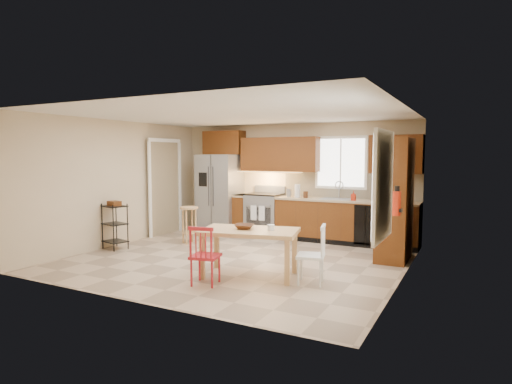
{
  "coord_description": "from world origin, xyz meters",
  "views": [
    {
      "loc": [
        3.68,
        -6.37,
        1.82
      ],
      "look_at": [
        0.16,
        0.4,
        1.15
      ],
      "focal_mm": 30.0,
      "sensor_mm": 36.0,
      "label": 1
    }
  ],
  "objects_px": {
    "dining_table": "(249,253)",
    "table_bowl": "(244,229)",
    "pantry": "(395,200)",
    "table_jar": "(271,229)",
    "chair_red": "(205,255)",
    "refrigerator": "(220,193)",
    "fire_extinguisher": "(397,203)",
    "utility_cart": "(115,226)",
    "bar_stool": "(189,225)",
    "soap_bottle": "(354,196)",
    "chair_white": "(311,255)",
    "range_stove": "(265,215)"
  },
  "relations": [
    {
      "from": "dining_table",
      "to": "table_bowl",
      "type": "height_order",
      "value": "table_bowl"
    },
    {
      "from": "pantry",
      "to": "table_jar",
      "type": "distance_m",
      "value": 2.44
    },
    {
      "from": "dining_table",
      "to": "chair_red",
      "type": "relative_size",
      "value": 1.7
    },
    {
      "from": "refrigerator",
      "to": "fire_extinguisher",
      "type": "bearing_deg",
      "value": -24.52
    },
    {
      "from": "pantry",
      "to": "table_jar",
      "type": "xyz_separation_m",
      "value": [
        -1.43,
        -1.95,
        -0.32
      ]
    },
    {
      "from": "pantry",
      "to": "table_jar",
      "type": "height_order",
      "value": "pantry"
    },
    {
      "from": "refrigerator",
      "to": "utility_cart",
      "type": "relative_size",
      "value": 2.07
    },
    {
      "from": "chair_red",
      "to": "table_jar",
      "type": "distance_m",
      "value": 1.04
    },
    {
      "from": "table_jar",
      "to": "utility_cart",
      "type": "bearing_deg",
      "value": 174.28
    },
    {
      "from": "table_jar",
      "to": "bar_stool",
      "type": "xyz_separation_m",
      "value": [
        -2.53,
        1.43,
        -0.35
      ]
    },
    {
      "from": "chair_red",
      "to": "table_jar",
      "type": "bearing_deg",
      "value": 34.92
    },
    {
      "from": "fire_extinguisher",
      "to": "chair_red",
      "type": "bearing_deg",
      "value": -144.51
    },
    {
      "from": "pantry",
      "to": "table_bowl",
      "type": "bearing_deg",
      "value": -131.98
    },
    {
      "from": "refrigerator",
      "to": "pantry",
      "type": "relative_size",
      "value": 0.87
    },
    {
      "from": "soap_bottle",
      "to": "table_bowl",
      "type": "distance_m",
      "value": 3.08
    },
    {
      "from": "dining_table",
      "to": "utility_cart",
      "type": "xyz_separation_m",
      "value": [
        -3.19,
        0.44,
        0.09
      ]
    },
    {
      "from": "fire_extinguisher",
      "to": "chair_white",
      "type": "xyz_separation_m",
      "value": [
        -0.99,
        -0.93,
        -0.68
      ]
    },
    {
      "from": "refrigerator",
      "to": "utility_cart",
      "type": "bearing_deg",
      "value": -107.61
    },
    {
      "from": "chair_white",
      "to": "table_bowl",
      "type": "distance_m",
      "value": 1.08
    },
    {
      "from": "table_jar",
      "to": "utility_cart",
      "type": "distance_m",
      "value": 3.53
    },
    {
      "from": "refrigerator",
      "to": "chair_red",
      "type": "relative_size",
      "value": 2.18
    },
    {
      "from": "refrigerator",
      "to": "dining_table",
      "type": "height_order",
      "value": "refrigerator"
    },
    {
      "from": "refrigerator",
      "to": "utility_cart",
      "type": "distance_m",
      "value": 2.69
    },
    {
      "from": "pantry",
      "to": "utility_cart",
      "type": "distance_m",
      "value": 5.22
    },
    {
      "from": "dining_table",
      "to": "range_stove",
      "type": "bearing_deg",
      "value": 99.03
    },
    {
      "from": "range_stove",
      "to": "pantry",
      "type": "distance_m",
      "value": 3.19
    },
    {
      "from": "chair_red",
      "to": "chair_white",
      "type": "height_order",
      "value": "same"
    },
    {
      "from": "soap_bottle",
      "to": "dining_table",
      "type": "bearing_deg",
      "value": -105.1
    },
    {
      "from": "refrigerator",
      "to": "range_stove",
      "type": "relative_size",
      "value": 1.98
    },
    {
      "from": "chair_white",
      "to": "bar_stool",
      "type": "bearing_deg",
      "value": 51.89
    },
    {
      "from": "table_jar",
      "to": "bar_stool",
      "type": "height_order",
      "value": "table_jar"
    },
    {
      "from": "chair_red",
      "to": "refrigerator",
      "type": "bearing_deg",
      "value": 106.19
    },
    {
      "from": "refrigerator",
      "to": "chair_red",
      "type": "xyz_separation_m",
      "value": [
        2.04,
        -3.61,
        -0.49
      ]
    },
    {
      "from": "chair_red",
      "to": "table_bowl",
      "type": "xyz_separation_m",
      "value": [
        0.26,
        0.65,
        0.28
      ]
    },
    {
      "from": "table_bowl",
      "to": "utility_cart",
      "type": "relative_size",
      "value": 0.33
    },
    {
      "from": "soap_bottle",
      "to": "bar_stool",
      "type": "xyz_separation_m",
      "value": [
        -3.01,
        -1.42,
        -0.62
      ]
    },
    {
      "from": "soap_bottle",
      "to": "refrigerator",
      "type": "bearing_deg",
      "value": 179.55
    },
    {
      "from": "table_jar",
      "to": "refrigerator",
      "type": "bearing_deg",
      "value": 133.24
    },
    {
      "from": "chair_red",
      "to": "dining_table",
      "type": "bearing_deg",
      "value": 48.43
    },
    {
      "from": "chair_white",
      "to": "table_bowl",
      "type": "bearing_deg",
      "value": 79.48
    },
    {
      "from": "pantry",
      "to": "bar_stool",
      "type": "distance_m",
      "value": 4.05
    },
    {
      "from": "dining_table",
      "to": "chair_white",
      "type": "distance_m",
      "value": 0.95
    },
    {
      "from": "range_stove",
      "to": "bar_stool",
      "type": "height_order",
      "value": "range_stove"
    },
    {
      "from": "fire_extinguisher",
      "to": "chair_red",
      "type": "relative_size",
      "value": 0.43
    },
    {
      "from": "fire_extinguisher",
      "to": "utility_cart",
      "type": "xyz_separation_m",
      "value": [
        -5.13,
        -0.54,
        -0.66
      ]
    },
    {
      "from": "table_bowl",
      "to": "table_jar",
      "type": "relative_size",
      "value": 2.61
    },
    {
      "from": "dining_table",
      "to": "bar_stool",
      "type": "distance_m",
      "value": 2.69
    },
    {
      "from": "soap_bottle",
      "to": "chair_white",
      "type": "relative_size",
      "value": 0.23
    },
    {
      "from": "pantry",
      "to": "chair_white",
      "type": "distance_m",
      "value": 2.23
    },
    {
      "from": "chair_white",
      "to": "soap_bottle",
      "type": "bearing_deg",
      "value": -10.13
    }
  ]
}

